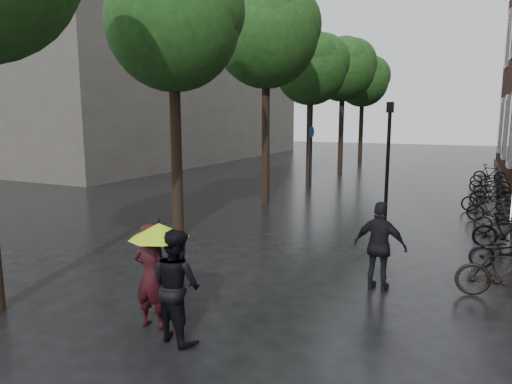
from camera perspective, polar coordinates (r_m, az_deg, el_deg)
The scene contains 9 objects.
bg_building at distance 41.37m, azimuth -13.72°, elevation 13.86°, with size 16.00×30.00×14.00m, color #47423D.
street_trees at distance 21.71m, azimuth 4.31°, elevation 16.68°, with size 4.33×34.03×8.91m.
person_burgundy at distance 8.01m, azimuth -12.90°, elevation -10.16°, with size 0.67×0.44×1.83m, color black.
person_black at distance 7.50m, azimuth -9.93°, elevation -11.42°, with size 0.89×0.69×1.83m, color black.
lime_umbrella at distance 7.51m, azimuth -12.02°, elevation -4.77°, with size 0.99×0.99×1.47m.
pedestrian_walking at distance 9.78m, azimuth 15.24°, elevation -6.57°, with size 1.09×0.45×1.86m, color black.
parked_bicycles at distance 19.20m, azimuth 27.56°, elevation -0.96°, with size 2.11×18.63×1.05m.
lamp_post at distance 15.16m, azimuth 16.19°, elevation 4.77°, with size 0.21×0.21×4.03m.
cycle_sign at distance 23.19m, azimuth 6.79°, elevation 5.56°, with size 0.16×0.56×3.10m.
Camera 1 is at (3.80, -4.16, 3.56)m, focal length 32.00 mm.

